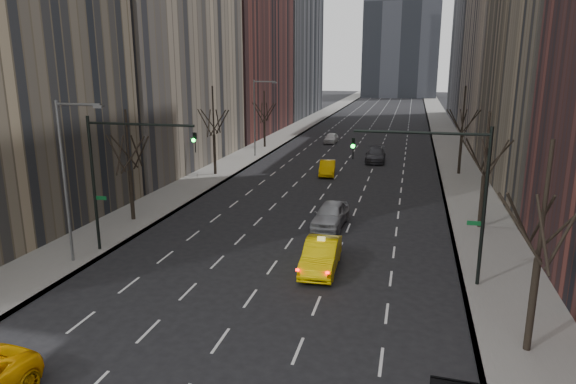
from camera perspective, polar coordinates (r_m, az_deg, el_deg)
The scene contains 17 objects.
sidewalk_left at distance 86.61m, azimuth 0.57°, elevation 6.85°, with size 4.50×320.00×0.15m, color slate.
sidewalk_right at distance 84.57m, azimuth 17.06°, elevation 6.06°, with size 4.50×320.00×0.15m, color slate.
tree_lw_b at distance 37.74m, azimuth -17.17°, elevation 2.31°, with size 3.36×3.50×7.82m.
tree_lw_c at distance 51.87m, azimuth -8.22°, elevation 6.22°, with size 3.36×3.50×8.74m.
tree_lw_d at distance 68.84m, azimuth -2.63°, elevation 7.87°, with size 3.36×3.50×7.36m.
tree_rw_a at distance 21.52m, azimuth 26.00°, elevation -6.81°, with size 3.36×3.50×8.28m.
tree_rw_b at distance 36.76m, azimuth 20.94°, elevation 1.70°, with size 3.36×3.50×7.82m.
tree_rw_c at distance 54.37m, azimuth 18.73°, elevation 5.98°, with size 3.36×3.50×8.74m.
traffic_mast_left at distance 30.90m, azimuth -18.39°, elevation 3.05°, with size 6.69×0.39×8.00m.
traffic_mast_right at distance 26.36m, azimuth 17.59°, elevation 1.30°, with size 6.69×0.39×8.00m.
streetlight_near at distance 30.23m, azimuth -23.18°, elevation 2.65°, with size 2.83×0.22×9.00m.
streetlight_far at distance 61.63m, azimuth -3.44°, elevation 9.05°, with size 2.83×0.22×9.00m.
taxi_sedan at distance 28.31m, azimuth 3.69°, elevation -7.02°, with size 1.77×5.09×1.68m, color yellow.
silver_sedan_ahead at distance 35.70m, azimuth 4.76°, elevation -2.50°, with size 2.01×5.00×1.70m, color #93959A.
far_taxi at distance 52.20m, azimuth 4.40°, elevation 2.69°, with size 1.54×4.41×1.45m, color #E2A604.
far_suv_grey at distance 59.97m, azimuth 9.69°, elevation 4.07°, with size 2.18×5.37×1.56m, color #313137.
far_car_white at distance 73.58m, azimuth 4.82°, elevation 6.00°, with size 1.66×4.14×1.41m, color white.
Camera 1 is at (7.13, -13.70, 11.03)m, focal length 32.00 mm.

